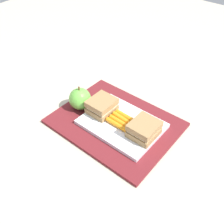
% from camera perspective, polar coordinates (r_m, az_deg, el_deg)
% --- Properties ---
extents(ground_plane, '(2.40, 2.40, 0.00)m').
position_cam_1_polar(ground_plane, '(0.80, 0.69, -2.63)').
color(ground_plane, '#B7AD99').
extents(lunchbag_mat, '(0.36, 0.28, 0.01)m').
position_cam_1_polar(lunchbag_mat, '(0.79, 0.70, -2.38)').
color(lunchbag_mat, maroon).
rests_on(lunchbag_mat, ground_plane).
extents(food_tray, '(0.23, 0.17, 0.01)m').
position_cam_1_polar(food_tray, '(0.77, 2.14, -2.62)').
color(food_tray, white).
rests_on(food_tray, lunchbag_mat).
extents(sandwich_half_left, '(0.07, 0.08, 0.04)m').
position_cam_1_polar(sandwich_half_left, '(0.72, 7.09, -3.78)').
color(sandwich_half_left, '#9E7A4C').
rests_on(sandwich_half_left, food_tray).
extents(sandwich_half_right, '(0.07, 0.08, 0.04)m').
position_cam_1_polar(sandwich_half_right, '(0.79, -2.26, 1.36)').
color(sandwich_half_right, '#9E7A4C').
rests_on(sandwich_half_right, food_tray).
extents(carrot_sticks_bundle, '(0.08, 0.06, 0.02)m').
position_cam_1_polar(carrot_sticks_bundle, '(0.76, 2.14, -1.92)').
color(carrot_sticks_bundle, orange).
rests_on(carrot_sticks_bundle, food_tray).
extents(apple, '(0.07, 0.07, 0.08)m').
position_cam_1_polar(apple, '(0.82, -7.06, 2.91)').
color(apple, '#66B742').
rests_on(apple, lunchbag_mat).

